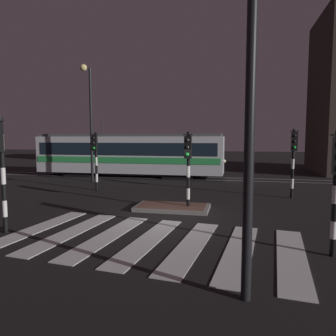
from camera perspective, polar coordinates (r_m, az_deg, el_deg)
name	(u,v)px	position (r m, az deg, el deg)	size (l,w,h in m)	color
ground_plane	(168,218)	(11.90, -0.03, -8.91)	(120.00, 120.00, 0.00)	black
rail_near	(200,180)	(22.43, 5.82, -2.10)	(80.00, 0.12, 0.03)	#59595E
rail_far	(202,177)	(23.84, 6.20, -1.66)	(80.00, 0.12, 0.03)	#59595E
crosswalk_zebra	(148,240)	(9.35, -3.65, -12.89)	(8.88, 5.43, 0.02)	silver
traffic_island	(172,207)	(13.18, 0.81, -7.09)	(3.01, 1.64, 0.18)	slate
traffic_light_corner_far_right	(294,153)	(16.40, 21.67, 2.55)	(0.36, 0.42, 3.38)	black
traffic_light_corner_far_left	(95,152)	(18.10, -12.94, 2.80)	(0.36, 0.42, 3.27)	black
traffic_light_median_centre	(188,159)	(12.69, 3.63, 1.60)	(0.36, 0.42, 3.18)	black
traffic_light_corner_near_left	(0,158)	(10.84, -27.97, 1.67)	(0.36, 0.42, 3.57)	black
street_lamp_near_kerb	(253,14)	(5.84, 15.06, 25.24)	(0.44, 1.21, 7.90)	black
street_lamp_trackside_left	(89,110)	(21.86, -13.99, 10.08)	(0.44, 1.21, 7.59)	black
tram	(129,154)	(24.18, -7.01, 2.54)	(14.31, 2.58, 4.15)	silver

